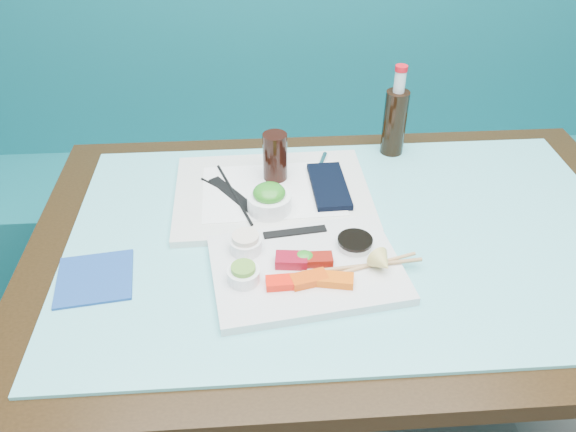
{
  "coord_description": "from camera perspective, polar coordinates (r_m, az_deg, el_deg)",
  "views": [
    {
      "loc": [
        -0.2,
        0.5,
        1.53
      ],
      "look_at": [
        -0.13,
        1.47,
        0.8
      ],
      "focal_mm": 35.0,
      "sensor_mm": 36.0,
      "label": 1
    }
  ],
  "objects": [
    {
      "name": "booth_bench",
      "position": [
        2.14,
        2.05,
        4.34
      ],
      "size": [
        3.0,
        0.56,
        1.17
      ],
      "color": "#11646C",
      "rests_on": "ground"
    },
    {
      "name": "dining_table",
      "position": [
        1.3,
        5.95,
        -4.85
      ],
      "size": [
        1.4,
        0.9,
        0.75
      ],
      "color": "black",
      "rests_on": "ground"
    },
    {
      "name": "glass_top",
      "position": [
        1.24,
        6.21,
        -1.86
      ],
      "size": [
        1.22,
        0.76,
        0.01
      ],
      "primitive_type": "cube",
      "color": "#68CCD0",
      "rests_on": "dining_table"
    },
    {
      "name": "sashimi_plate",
      "position": [
        1.13,
        1.89,
        -5.37
      ],
      "size": [
        0.41,
        0.32,
        0.02
      ],
      "primitive_type": "cube",
      "rotation": [
        0.0,
        0.0,
        0.14
      ],
      "color": "silver",
      "rests_on": "glass_top"
    },
    {
      "name": "salmon_left",
      "position": [
        1.08,
        -0.48,
        -6.77
      ],
      "size": [
        0.07,
        0.03,
        0.02
      ],
      "primitive_type": "cube",
      "rotation": [
        0.0,
        0.0,
        0.04
      ],
      "color": "#FF1B0A",
      "rests_on": "sashimi_plate"
    },
    {
      "name": "salmon_mid",
      "position": [
        1.08,
        2.16,
        -6.44
      ],
      "size": [
        0.08,
        0.05,
        0.02
      ],
      "primitive_type": "cube",
      "rotation": [
        0.0,
        0.0,
        0.23
      ],
      "color": "#E44609",
      "rests_on": "sashimi_plate"
    },
    {
      "name": "salmon_right",
      "position": [
        1.08,
        4.84,
        -6.48
      ],
      "size": [
        0.07,
        0.05,
        0.02
      ],
      "primitive_type": "cube",
      "rotation": [
        0.0,
        0.0,
        -0.2
      ],
      "color": "#EF5909",
      "rests_on": "sashimi_plate"
    },
    {
      "name": "tuna_left",
      "position": [
        1.12,
        0.35,
        -4.52
      ],
      "size": [
        0.07,
        0.05,
        0.02
      ],
      "primitive_type": "cube",
      "rotation": [
        0.0,
        0.0,
        -0.11
      ],
      "color": "maroon",
      "rests_on": "sashimi_plate"
    },
    {
      "name": "tuna_right",
      "position": [
        1.12,
        3.16,
        -4.44
      ],
      "size": [
        0.06,
        0.03,
        0.02
      ],
      "primitive_type": "cube",
      "rotation": [
        0.0,
        0.0,
        -0.01
      ],
      "color": "maroon",
      "rests_on": "sashimi_plate"
    },
    {
      "name": "seaweed_garnish",
      "position": [
        1.12,
        1.61,
        -4.24
      ],
      "size": [
        0.05,
        0.05,
        0.02
      ],
      "primitive_type": "ellipsoid",
      "rotation": [
        0.0,
        0.0,
        0.16
      ],
      "color": "#28881F",
      "rests_on": "sashimi_plate"
    },
    {
      "name": "ramekin_wasabi",
      "position": [
        1.09,
        -4.52,
        -6.01
      ],
      "size": [
        0.07,
        0.07,
        0.03
      ],
      "primitive_type": "cylinder",
      "rotation": [
        0.0,
        0.0,
        -0.14
      ],
      "color": "white",
      "rests_on": "sashimi_plate"
    },
    {
      "name": "wasabi_fill",
      "position": [
        1.07,
        -4.57,
        -5.3
      ],
      "size": [
        0.06,
        0.06,
        0.01
      ],
      "primitive_type": "cylinder",
      "rotation": [
        0.0,
        0.0,
        -0.24
      ],
      "color": "#5E9931",
      "rests_on": "ramekin_wasabi"
    },
    {
      "name": "ramekin_ginger",
      "position": [
        1.15,
        -4.3,
        -2.93
      ],
      "size": [
        0.09,
        0.09,
        0.03
      ],
      "primitive_type": "cylinder",
      "rotation": [
        0.0,
        0.0,
        -0.37
      ],
      "color": "white",
      "rests_on": "sashimi_plate"
    },
    {
      "name": "ginger_fill",
      "position": [
        1.14,
        -4.35,
        -2.17
      ],
      "size": [
        0.07,
        0.07,
        0.01
      ],
      "primitive_type": "cylinder",
      "rotation": [
        0.0,
        0.0,
        0.25
      ],
      "color": "beige",
      "rests_on": "ramekin_ginger"
    },
    {
      "name": "soy_dish",
      "position": [
        1.17,
        6.8,
        -2.84
      ],
      "size": [
        0.08,
        0.08,
        0.01
      ],
      "primitive_type": "cylinder",
      "rotation": [
        0.0,
        0.0,
        0.2
      ],
      "color": "silver",
      "rests_on": "sashimi_plate"
    },
    {
      "name": "soy_fill",
      "position": [
        1.16,
        6.84,
        -2.46
      ],
      "size": [
        0.08,
        0.08,
        0.01
      ],
      "primitive_type": "cylinder",
      "rotation": [
        0.0,
        0.0,
        0.16
      ],
      "color": "black",
      "rests_on": "soy_dish"
    },
    {
      "name": "lemon_wedge",
      "position": [
        1.11,
        9.58,
        -4.7
      ],
      "size": [
        0.06,
        0.05,
        0.05
      ],
      "primitive_type": "cone",
      "rotation": [
        1.57,
        0.0,
        0.4
      ],
      "color": "#D6C365",
      "rests_on": "sashimi_plate"
    },
    {
      "name": "chopstick_sleeve",
      "position": [
        1.2,
        0.71,
        -1.62
      ],
      "size": [
        0.14,
        0.04,
        0.0
      ],
      "primitive_type": "cube",
      "rotation": [
        0.0,
        0.0,
        0.12
      ],
      "color": "black",
      "rests_on": "sashimi_plate"
    },
    {
      "name": "wooden_chopstick_a",
      "position": [
        1.13,
        7.58,
        -5.05
      ],
      "size": [
        0.24,
        0.03,
        0.01
      ],
      "primitive_type": "cylinder",
      "rotation": [
        1.57,
        0.0,
        -1.48
      ],
      "color": "#A87C4F",
      "rests_on": "sashimi_plate"
    },
    {
      "name": "wooden_chopstick_b",
      "position": [
        1.13,
        8.08,
        -5.04
      ],
      "size": [
        0.21,
        0.07,
        0.01
      ],
      "primitive_type": "cylinder",
      "rotation": [
        1.57,
        0.0,
        -1.28
      ],
      "color": "tan",
      "rests_on": "sashimi_plate"
    },
    {
      "name": "serving_tray",
      "position": [
        1.34,
        -1.59,
        2.28
      ],
      "size": [
        0.47,
        0.35,
        0.02
      ],
      "primitive_type": "cube",
      "rotation": [
        0.0,
        0.0,
        0.02
      ],
      "color": "silver",
      "rests_on": "glass_top"
    },
    {
      "name": "paper_placemat",
      "position": [
        1.33,
        -1.6,
        2.62
      ],
      "size": [
        0.34,
        0.24,
        0.0
      ],
      "primitive_type": "cube",
      "rotation": [
        0.0,
        0.0,
        0.03
      ],
      "color": "white",
      "rests_on": "serving_tray"
    },
    {
      "name": "seaweed_bowl",
      "position": [
        1.26,
        -1.91,
        1.39
      ],
      "size": [
        0.13,
        0.13,
        0.04
      ],
      "primitive_type": "cylinder",
      "rotation": [
        0.0,
        0.0,
        -0.33
      ],
      "color": "white",
      "rests_on": "serving_tray"
    },
    {
      "name": "seaweed_salad",
      "position": [
        1.25,
        -1.93,
        2.38
      ],
      "size": [
        0.08,
        0.08,
        0.04
      ],
      "primitive_type": "ellipsoid",
      "rotation": [
        0.0,
        0.0,
        0.02
      ],
      "color": "#28821E",
      "rests_on": "seaweed_bowl"
    },
    {
      "name": "cola_glass",
      "position": [
        1.35,
        -1.32,
        6.04
      ],
      "size": [
        0.07,
        0.07,
        0.12
      ],
      "primitive_type": "cylinder",
      "rotation": [
        0.0,
        0.0,
        0.34
      ],
      "color": "black",
      "rests_on": "serving_tray"
    },
    {
      "name": "navy_pouch",
      "position": [
        1.34,
        4.18,
        3.06
      ],
      "size": [
        0.09,
        0.19,
        0.01
      ],
      "primitive_type": "cube",
      "rotation": [
        0.0,
        0.0,
        0.04
      ],
      "color": "black",
      "rests_on": "serving_tray"
    },
    {
      "name": "fork",
      "position": [
        1.43,
        3.4,
        5.36
      ],
      "size": [
        0.04,
        0.1,
        0.01
      ],
      "primitive_type": "cylinder",
      "rotation": [
        1.57,
        0.0,
        -0.32
      ],
      "color": "silver",
      "rests_on": "serving_tray"
    },
    {
      "name": "black_chopstick_a",
      "position": [
        1.33,
        -5.86,
        2.25
      ],
      "size": [
        0.15,
        0.14,
        0.01
      ],
      "primitive_type": "cylinder",
      "rotation": [
        1.57,
        0.0,
        0.79
      ],
      "color": "black",
      "rests_on": "serving_tray"
    },
    {
      "name": "black_chopstick_b",
      "position": [
        1.32,
        -5.52,
        2.3
      ],
      "size": [
        0.09,
        0.25,
        0.01
      ],
      "primitive_type": "cylinder",
      "rotation": [
        1.57,
        0.0,
        0.32
      ],
      "color": "black",
      "rests_on": "serving_tray"
    },
    {
      "name": "tray_sleeve",
      "position": [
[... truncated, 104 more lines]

